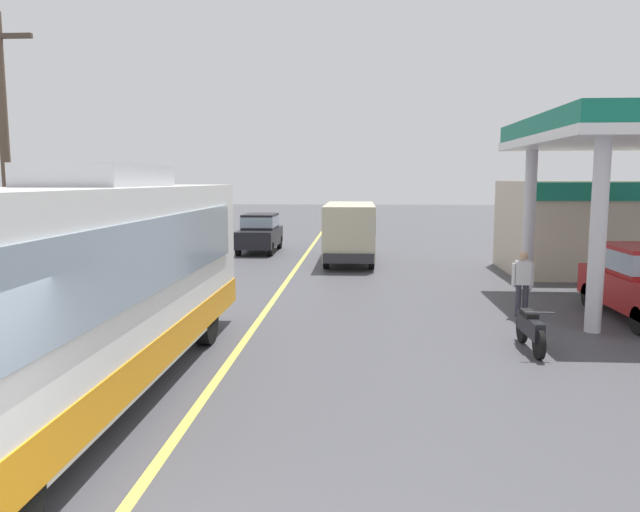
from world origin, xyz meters
TOP-DOWN VIEW (x-y plane):
  - ground at (0.00, 20.00)m, footprint 120.00×120.00m
  - lane_divider_stripe at (0.00, 15.00)m, footprint 0.16×50.00m
  - coach_bus_main at (-1.85, 4.42)m, footprint 2.60×11.04m
  - gas_station_roadside at (11.47, 16.19)m, footprint 9.10×11.95m
  - minibus_opposing_lane at (2.06, 20.64)m, footprint 2.04×6.13m
  - motorcycle_parked_forecourt at (5.92, 7.70)m, footprint 0.55×1.80m
  - pedestrian_near_pump at (6.57, 10.76)m, footprint 0.55×0.22m
  - car_trailing_behind_bus at (-2.30, 23.92)m, footprint 1.70×4.20m
  - utility_pole_roadside at (-6.75, 10.77)m, footprint 1.80×0.24m

SIDE VIEW (x-z plane):
  - ground at x=0.00m, z-range 0.00..0.00m
  - lane_divider_stripe at x=0.00m, z-range 0.00..0.01m
  - motorcycle_parked_forecourt at x=5.92m, z-range -0.02..0.90m
  - pedestrian_near_pump at x=6.57m, z-range 0.10..1.76m
  - car_trailing_behind_bus at x=-2.30m, z-range 0.10..1.92m
  - minibus_opposing_lane at x=2.06m, z-range 0.25..2.69m
  - coach_bus_main at x=-1.85m, z-range -0.12..3.56m
  - gas_station_roadside at x=11.47m, z-range 0.08..5.18m
  - utility_pole_roadside at x=-6.75m, z-range 0.18..7.83m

